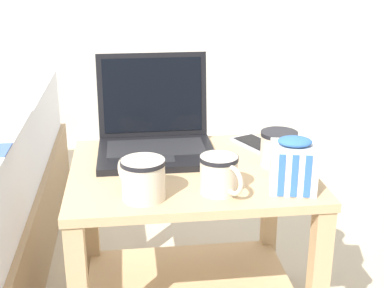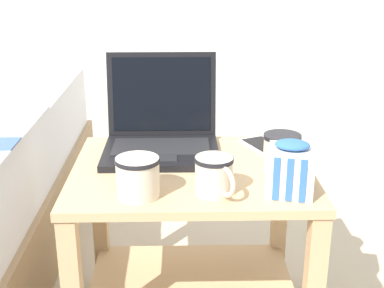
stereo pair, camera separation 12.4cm
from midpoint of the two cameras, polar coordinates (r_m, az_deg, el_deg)
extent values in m
cube|color=tan|center=(1.39, 2.51, -3.04)|extent=(0.62, 0.50, 0.02)
cube|color=tan|center=(1.71, -7.72, -7.91)|extent=(0.04, 0.04, 0.48)
cube|color=tan|center=(1.74, 11.33, -7.62)|extent=(0.04, 0.04, 0.48)
cube|color=black|center=(1.47, -0.91, -0.94)|extent=(0.32, 0.25, 0.02)
cube|color=#232326|center=(1.48, -0.92, -0.30)|extent=(0.27, 0.14, 0.00)
cube|color=#232326|center=(1.40, -0.89, -1.53)|extent=(0.09, 0.05, 0.00)
cube|color=black|center=(1.56, -0.98, 5.32)|extent=(0.32, 0.04, 0.24)
cube|color=black|center=(1.56, -0.98, 5.30)|extent=(0.28, 0.03, 0.21)
cube|color=black|center=(1.57, -3.82, 6.36)|extent=(0.03, 0.01, 0.04)
cube|color=silver|center=(1.57, -3.37, 6.65)|extent=(0.05, 0.01, 0.04)
cylinder|color=beige|center=(1.23, 5.24, -3.40)|extent=(0.09, 0.09, 0.09)
cylinder|color=black|center=(1.22, 5.29, -1.68)|extent=(0.09, 0.09, 0.01)
cylinder|color=black|center=(1.22, 5.28, -2.07)|extent=(0.08, 0.08, 0.01)
torus|color=beige|center=(1.20, 6.56, -4.10)|extent=(0.04, 0.07, 0.07)
cylinder|color=beige|center=(1.21, -2.90, -3.63)|extent=(0.10, 0.10, 0.09)
cylinder|color=black|center=(1.20, -2.94, -1.78)|extent=(0.10, 0.10, 0.01)
cylinder|color=black|center=(1.20, -2.93, -2.18)|extent=(0.09, 0.09, 0.01)
torus|color=beige|center=(1.25, -4.37, -2.78)|extent=(0.05, 0.07, 0.07)
cylinder|color=beige|center=(1.40, 12.05, -0.86)|extent=(0.09, 0.09, 0.09)
cylinder|color=black|center=(1.38, 12.17, 0.74)|extent=(0.10, 0.10, 0.01)
cylinder|color=black|center=(1.39, 12.15, 0.39)|extent=(0.09, 0.09, 0.01)
torus|color=beige|center=(1.35, 11.71, -1.50)|extent=(0.04, 0.07, 0.07)
cube|color=white|center=(1.26, 13.26, -2.88)|extent=(0.13, 0.13, 0.11)
cube|color=#3366B2|center=(1.21, 11.89, -3.74)|extent=(0.02, 0.01, 0.10)
cube|color=#3366B2|center=(1.21, 13.28, -3.84)|extent=(0.02, 0.01, 0.10)
cube|color=#3366B2|center=(1.21, 14.66, -3.93)|extent=(0.02, 0.01, 0.10)
ellipsoid|color=#3366B2|center=(1.24, 13.49, -0.13)|extent=(0.09, 0.08, 0.02)
cube|color=#B7BABC|center=(1.55, 9.88, -0.25)|extent=(0.13, 0.16, 0.01)
cube|color=black|center=(1.55, 9.89, -0.08)|extent=(0.11, 0.14, 0.00)
camera|label=1|loc=(0.06, -87.32, 0.96)|focal=50.00mm
camera|label=2|loc=(0.06, 92.68, -0.96)|focal=50.00mm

